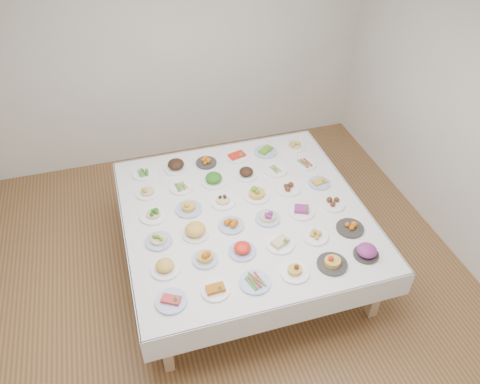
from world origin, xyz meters
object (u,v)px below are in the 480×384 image
object	(u,v)px
dish_18	(153,212)
dish_0	(171,299)
display_table	(244,216)
dish_35	(295,143)

from	to	relation	value
dish_18	dish_0	bearing A→B (deg)	-90.79
display_table	dish_0	distance (m)	1.26
display_table	dish_18	bearing A→B (deg)	168.50
display_table	dish_0	xyz separation A→B (m)	(-0.89, -0.88, 0.11)
dish_18	display_table	bearing A→B (deg)	-11.50
display_table	dish_18	xyz separation A→B (m)	(-0.88, 0.18, 0.13)
display_table	dish_35	xyz separation A→B (m)	(0.89, 0.89, 0.13)
display_table	dish_0	bearing A→B (deg)	-135.36
dish_0	dish_35	bearing A→B (deg)	44.80
dish_35	dish_18	bearing A→B (deg)	-158.12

